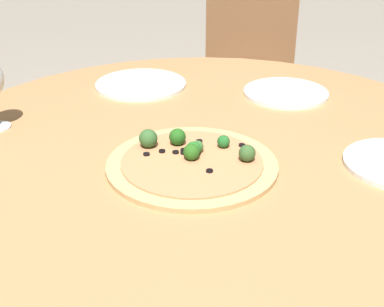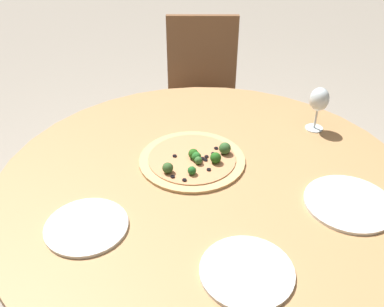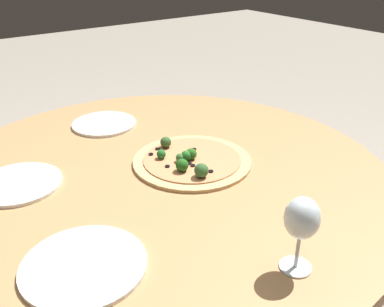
{
  "view_description": "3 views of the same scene",
  "coord_description": "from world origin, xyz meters",
  "px_view_note": "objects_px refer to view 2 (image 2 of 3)",
  "views": [
    {
      "loc": [
        -0.16,
        1.04,
        1.27
      ],
      "look_at": [
        0.02,
        0.1,
        0.78
      ],
      "focal_mm": 50.0,
      "sensor_mm": 36.0,
      "label": 1
    },
    {
      "loc": [
        -0.67,
        -0.83,
        1.56
      ],
      "look_at": [
        0.02,
        0.1,
        0.78
      ],
      "focal_mm": 40.0,
      "sensor_mm": 36.0,
      "label": 2
    },
    {
      "loc": [
        0.92,
        -0.56,
        1.35
      ],
      "look_at": [
        0.02,
        0.1,
        0.78
      ],
      "focal_mm": 40.0,
      "sensor_mm": 36.0,
      "label": 3
    }
  ],
  "objects_px": {
    "pizza": "(193,159)",
    "plate_side": "(349,203)",
    "chair_2": "(202,98)",
    "plate_far": "(247,271)",
    "wine_glass": "(319,100)",
    "plate_near": "(87,226)"
  },
  "relations": [
    {
      "from": "plate_near",
      "to": "plate_far",
      "type": "bearing_deg",
      "value": -56.87
    },
    {
      "from": "chair_2",
      "to": "plate_far",
      "type": "distance_m",
      "value": 1.44
    },
    {
      "from": "chair_2",
      "to": "plate_far",
      "type": "bearing_deg",
      "value": -86.51
    },
    {
      "from": "plate_near",
      "to": "pizza",
      "type": "bearing_deg",
      "value": 10.48
    },
    {
      "from": "pizza",
      "to": "plate_side",
      "type": "bearing_deg",
      "value": -62.12
    },
    {
      "from": "plate_near",
      "to": "plate_side",
      "type": "xyz_separation_m",
      "value": [
        0.65,
        -0.36,
        0.0
      ]
    },
    {
      "from": "wine_glass",
      "to": "plate_near",
      "type": "height_order",
      "value": "wine_glass"
    },
    {
      "from": "pizza",
      "to": "plate_near",
      "type": "bearing_deg",
      "value": -169.52
    },
    {
      "from": "chair_2",
      "to": "plate_near",
      "type": "relative_size",
      "value": 4.11
    },
    {
      "from": "plate_near",
      "to": "plate_side",
      "type": "bearing_deg",
      "value": -29.14
    },
    {
      "from": "plate_far",
      "to": "pizza",
      "type": "bearing_deg",
      "value": 68.74
    },
    {
      "from": "chair_2",
      "to": "plate_far",
      "type": "xyz_separation_m",
      "value": [
        -0.78,
        -1.18,
        0.25
      ]
    },
    {
      "from": "plate_near",
      "to": "plate_side",
      "type": "relative_size",
      "value": 0.88
    },
    {
      "from": "chair_2",
      "to": "pizza",
      "type": "distance_m",
      "value": 0.99
    },
    {
      "from": "pizza",
      "to": "chair_2",
      "type": "bearing_deg",
      "value": 50.49
    },
    {
      "from": "pizza",
      "to": "plate_near",
      "type": "relative_size",
      "value": 1.55
    },
    {
      "from": "plate_near",
      "to": "wine_glass",
      "type": "bearing_deg",
      "value": -1.08
    },
    {
      "from": "pizza",
      "to": "wine_glass",
      "type": "relative_size",
      "value": 2.12
    },
    {
      "from": "chair_2",
      "to": "plate_far",
      "type": "relative_size",
      "value": 4.04
    },
    {
      "from": "chair_2",
      "to": "plate_near",
      "type": "distance_m",
      "value": 1.33
    },
    {
      "from": "plate_near",
      "to": "plate_side",
      "type": "distance_m",
      "value": 0.74
    },
    {
      "from": "plate_side",
      "to": "wine_glass",
      "type": "bearing_deg",
      "value": 53.48
    }
  ]
}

